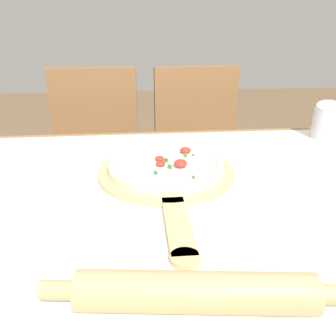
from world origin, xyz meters
TOP-DOWN VIEW (x-y plane):
  - dining_table at (0.00, 0.00)m, footprint 1.42×0.94m
  - towel_cloth at (0.00, 0.00)m, footprint 1.34×0.86m
  - pizza_peel at (0.00, 0.08)m, footprint 0.34×0.54m
  - pizza at (0.00, 0.10)m, footprint 0.28×0.28m
  - rolling_pin at (-0.00, -0.34)m, footprint 0.41×0.09m
  - chair_left at (-0.26, 0.79)m, footprint 0.42×0.42m
  - chair_right at (0.21, 0.79)m, footprint 0.43×0.43m
  - flour_cup at (0.53, 0.34)m, footprint 0.08×0.08m

SIDE VIEW (x-z plane):
  - chair_left at x=-0.26m, z-range 0.07..0.97m
  - chair_right at x=0.21m, z-range 0.07..0.97m
  - dining_table at x=0.00m, z-range 0.27..1.00m
  - towel_cloth at x=0.00m, z-range 0.73..0.74m
  - pizza_peel at x=0.00m, z-range 0.74..0.75m
  - pizza at x=0.00m, z-range 0.75..0.78m
  - rolling_pin at x=0.00m, z-range 0.74..0.79m
  - flour_cup at x=0.53m, z-range 0.74..0.86m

